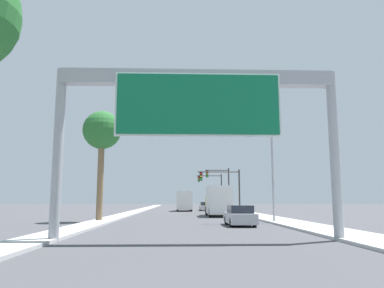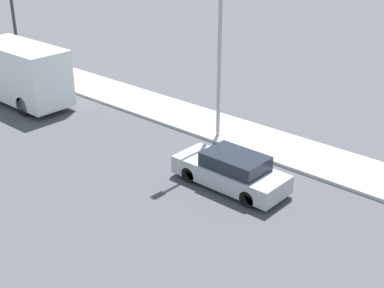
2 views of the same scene
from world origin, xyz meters
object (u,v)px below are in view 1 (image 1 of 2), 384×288
object	(u,v)px
traffic_light_near_intersection	(225,183)
street_lamp_right	(268,156)
traffic_light_mid_block	(222,183)
palm_tree_background	(102,133)
truck_box_primary	(218,201)
sign_gantry	(198,106)
car_far_right	(205,207)
traffic_light_far_intersection	(214,186)
car_near_right	(240,216)
truck_box_secondary	(184,201)

from	to	relation	value
traffic_light_near_intersection	street_lamp_right	world-z (taller)	street_lamp_right
traffic_light_mid_block	palm_tree_background	distance (m)	28.48
truck_box_primary	traffic_light_near_intersection	size ratio (longest dim) A/B	1.46
sign_gantry	traffic_light_mid_block	xyz separation A→B (m)	(5.65, 40.12, -1.86)
car_far_right	traffic_light_near_intersection	size ratio (longest dim) A/B	0.84
traffic_light_far_intersection	truck_box_primary	bearing A→B (deg)	-94.22
sign_gantry	street_lamp_right	bearing A→B (deg)	64.19
car_far_right	palm_tree_background	distance (m)	33.56
car_far_right	traffic_light_mid_block	size ratio (longest dim) A/B	0.72
truck_box_primary	traffic_light_near_intersection	xyz separation A→B (m)	(1.42, 4.96, 2.22)
traffic_light_near_intersection	traffic_light_mid_block	size ratio (longest dim) A/B	0.85
car_near_right	traffic_light_mid_block	size ratio (longest dim) A/B	0.70
sign_gantry	street_lamp_right	world-z (taller)	street_lamp_right
car_near_right	palm_tree_background	size ratio (longest dim) A/B	0.49
street_lamp_right	sign_gantry	bearing A→B (deg)	-115.81
car_far_right	traffic_light_far_intersection	size ratio (longest dim) A/B	0.74
truck_box_secondary	traffic_light_near_intersection	distance (m)	14.99
palm_tree_background	traffic_light_far_intersection	bearing A→B (deg)	69.72
traffic_light_far_intersection	palm_tree_background	distance (m)	37.46
traffic_light_far_intersection	street_lamp_right	size ratio (longest dim) A/B	0.69
traffic_light_mid_block	street_lamp_right	world-z (taller)	street_lamp_right
sign_gantry	traffic_light_far_intersection	size ratio (longest dim) A/B	2.09
sign_gantry	palm_tree_background	distance (m)	16.97
truck_box_primary	traffic_light_far_intersection	bearing A→B (deg)	85.78
traffic_light_mid_block	palm_tree_background	bearing A→B (deg)	-117.91
truck_box_primary	traffic_light_far_intersection	distance (m)	25.17
sign_gantry	street_lamp_right	distance (m)	14.97
truck_box_primary	car_near_right	bearing A→B (deg)	-90.00
traffic_light_near_intersection	traffic_light_far_intersection	world-z (taller)	traffic_light_far_intersection
car_far_right	truck_box_primary	xyz separation A→B (m)	(-0.00, -20.86, 0.99)
traffic_light_far_intersection	street_lamp_right	distance (m)	36.70
traffic_light_mid_block	traffic_light_far_intersection	size ratio (longest dim) A/B	1.04
truck_box_secondary	street_lamp_right	size ratio (longest dim) A/B	0.82
truck_box_primary	palm_tree_background	bearing A→B (deg)	-137.85
truck_box_primary	truck_box_secondary	world-z (taller)	truck_box_primary
car_far_right	street_lamp_right	size ratio (longest dim) A/B	0.52
palm_tree_background	street_lamp_right	size ratio (longest dim) A/B	1.03
traffic_light_far_intersection	car_far_right	bearing A→B (deg)	-114.18
palm_tree_background	street_lamp_right	bearing A→B (deg)	-6.71
truck_box_primary	traffic_light_far_intersection	world-z (taller)	traffic_light_far_intersection
traffic_light_mid_block	traffic_light_far_intersection	xyz separation A→B (m)	(-0.31, 10.00, -0.07)
car_near_right	palm_tree_background	xyz separation A→B (m)	(-11.09, 5.04, 6.93)
traffic_light_near_intersection	truck_box_primary	bearing A→B (deg)	-105.95
truck_box_secondary	traffic_light_mid_block	world-z (taller)	traffic_light_mid_block
car_far_right	palm_tree_background	xyz separation A→B (m)	(-11.09, -30.91, 6.93)
car_near_right	palm_tree_background	distance (m)	14.01
traffic_light_near_intersection	traffic_light_far_intersection	xyz separation A→B (m)	(0.42, 20.00, 0.42)
sign_gantry	truck_box_secondary	xyz separation A→B (m)	(0.00, 44.09, -4.65)
car_far_right	truck_box_primary	world-z (taller)	truck_box_primary
traffic_light_near_intersection	palm_tree_background	world-z (taller)	palm_tree_background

